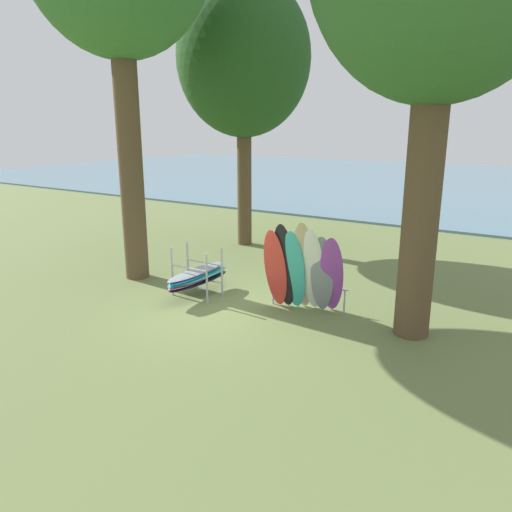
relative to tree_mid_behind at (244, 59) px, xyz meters
name	(u,v)px	position (x,y,z in m)	size (l,w,h in m)	color
ground_plane	(221,311)	(3.27, -5.81, -6.25)	(80.00, 80.00, 0.00)	olive
lake_water	(467,184)	(3.27, 23.95, -6.20)	(80.00, 36.00, 0.10)	slate
tree_mid_behind	(244,59)	(0.00, 0.00, 0.00)	(4.44, 4.44, 8.86)	brown
leaning_board_pile	(303,270)	(4.85, -4.83, -5.26)	(1.90, 1.19, 2.17)	red
board_storage_rack	(197,276)	(2.14, -5.28, -5.73)	(1.15, 2.13, 1.25)	#9EA0A5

